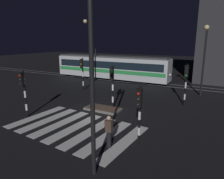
{
  "coord_description": "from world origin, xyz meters",
  "views": [
    {
      "loc": [
        7.64,
        -12.21,
        5.34
      ],
      "look_at": [
        0.02,
        2.02,
        1.4
      ],
      "focal_mm": 32.79,
      "sensor_mm": 36.0,
      "label": 1
    }
  ],
  "objects_px": {
    "traffic_light_corner_near_right": "(139,107)",
    "street_lamp_trackside_right": "(205,52)",
    "traffic_light_corner_far_right": "(186,79)",
    "street_lamp_trackside_left": "(89,45)",
    "traffic_light_corner_far_left": "(82,69)",
    "tram": "(111,67)",
    "pedestrian_waiting_at_kerb": "(109,132)",
    "traffic_light_median_centre": "(112,81)",
    "traffic_light_corner_near_left": "(23,87)",
    "street_lamp_near_kerb": "(88,57)"
  },
  "relations": [
    {
      "from": "traffic_light_corner_far_right",
      "to": "street_lamp_trackside_left",
      "type": "distance_m",
      "value": 12.41
    },
    {
      "from": "traffic_light_corner_far_right",
      "to": "traffic_light_median_centre",
      "type": "bearing_deg",
      "value": -144.62
    },
    {
      "from": "tram",
      "to": "pedestrian_waiting_at_kerb",
      "type": "bearing_deg",
      "value": -61.72
    },
    {
      "from": "traffic_light_median_centre",
      "to": "street_lamp_near_kerb",
      "type": "relative_size",
      "value": 0.45
    },
    {
      "from": "traffic_light_corner_near_right",
      "to": "pedestrian_waiting_at_kerb",
      "type": "height_order",
      "value": "traffic_light_corner_near_right"
    },
    {
      "from": "traffic_light_corner_far_right",
      "to": "street_lamp_trackside_left",
      "type": "height_order",
      "value": "street_lamp_trackside_left"
    },
    {
      "from": "tram",
      "to": "pedestrian_waiting_at_kerb",
      "type": "height_order",
      "value": "tram"
    },
    {
      "from": "traffic_light_corner_near_left",
      "to": "traffic_light_corner_far_right",
      "type": "relative_size",
      "value": 0.96
    },
    {
      "from": "traffic_light_corner_near_right",
      "to": "tram",
      "type": "distance_m",
      "value": 17.95
    },
    {
      "from": "traffic_light_corner_near_left",
      "to": "street_lamp_trackside_left",
      "type": "xyz_separation_m",
      "value": [
        -2.26,
        11.37,
        2.57
      ]
    },
    {
      "from": "traffic_light_corner_far_left",
      "to": "pedestrian_waiting_at_kerb",
      "type": "height_order",
      "value": "traffic_light_corner_far_left"
    },
    {
      "from": "traffic_light_corner_far_left",
      "to": "pedestrian_waiting_at_kerb",
      "type": "relative_size",
      "value": 2.02
    },
    {
      "from": "tram",
      "to": "street_lamp_trackside_left",
      "type": "bearing_deg",
      "value": -102.04
    },
    {
      "from": "traffic_light_corner_near_right",
      "to": "street_lamp_trackside_right",
      "type": "height_order",
      "value": "street_lamp_trackside_right"
    },
    {
      "from": "street_lamp_trackside_left",
      "to": "traffic_light_corner_far_left",
      "type": "bearing_deg",
      "value": -69.8
    },
    {
      "from": "street_lamp_trackside_left",
      "to": "traffic_light_corner_near_right",
      "type": "bearing_deg",
      "value": -46.48
    },
    {
      "from": "street_lamp_trackside_left",
      "to": "tram",
      "type": "height_order",
      "value": "street_lamp_trackside_left"
    },
    {
      "from": "traffic_light_corner_far_right",
      "to": "street_lamp_trackside_left",
      "type": "bearing_deg",
      "value": 163.89
    },
    {
      "from": "street_lamp_trackside_right",
      "to": "street_lamp_trackside_left",
      "type": "relative_size",
      "value": 0.87
    },
    {
      "from": "traffic_light_corner_near_left",
      "to": "traffic_light_median_centre",
      "type": "distance_m",
      "value": 6.38
    },
    {
      "from": "traffic_light_corner_far_left",
      "to": "street_lamp_near_kerb",
      "type": "height_order",
      "value": "street_lamp_near_kerb"
    },
    {
      "from": "traffic_light_corner_near_left",
      "to": "street_lamp_trackside_left",
      "type": "height_order",
      "value": "street_lamp_trackside_left"
    },
    {
      "from": "street_lamp_near_kerb",
      "to": "street_lamp_trackside_left",
      "type": "relative_size",
      "value": 1.0
    },
    {
      "from": "traffic_light_corner_near_left",
      "to": "street_lamp_near_kerb",
      "type": "height_order",
      "value": "street_lamp_near_kerb"
    },
    {
      "from": "street_lamp_trackside_right",
      "to": "traffic_light_corner_near_left",
      "type": "bearing_deg",
      "value": -131.18
    },
    {
      "from": "pedestrian_waiting_at_kerb",
      "to": "traffic_light_corner_near_right",
      "type": "bearing_deg",
      "value": 43.4
    },
    {
      "from": "traffic_light_corner_near_right",
      "to": "street_lamp_trackside_right",
      "type": "bearing_deg",
      "value": 80.54
    },
    {
      "from": "traffic_light_corner_near_left",
      "to": "tram",
      "type": "relative_size",
      "value": 0.21
    },
    {
      "from": "traffic_light_median_centre",
      "to": "traffic_light_corner_far_left",
      "type": "distance_m",
      "value": 6.83
    },
    {
      "from": "traffic_light_corner_near_right",
      "to": "traffic_light_corner_near_left",
      "type": "bearing_deg",
      "value": -178.81
    },
    {
      "from": "traffic_light_corner_far_right",
      "to": "tram",
      "type": "distance_m",
      "value": 13.04
    },
    {
      "from": "traffic_light_corner_near_left",
      "to": "pedestrian_waiting_at_kerb",
      "type": "relative_size",
      "value": 1.94
    },
    {
      "from": "street_lamp_trackside_right",
      "to": "street_lamp_trackside_left",
      "type": "height_order",
      "value": "street_lamp_trackside_left"
    },
    {
      "from": "street_lamp_trackside_left",
      "to": "tram",
      "type": "relative_size",
      "value": 0.47
    },
    {
      "from": "traffic_light_median_centre",
      "to": "traffic_light_corner_far_left",
      "type": "bearing_deg",
      "value": 145.89
    },
    {
      "from": "traffic_light_median_centre",
      "to": "tram",
      "type": "relative_size",
      "value": 0.21
    },
    {
      "from": "traffic_light_corner_near_right",
      "to": "tram",
      "type": "height_order",
      "value": "tram"
    },
    {
      "from": "traffic_light_corner_far_left",
      "to": "street_lamp_near_kerb",
      "type": "bearing_deg",
      "value": -52.7
    },
    {
      "from": "traffic_light_corner_near_right",
      "to": "pedestrian_waiting_at_kerb",
      "type": "bearing_deg",
      "value": -136.6
    },
    {
      "from": "traffic_light_corner_far_right",
      "to": "pedestrian_waiting_at_kerb",
      "type": "relative_size",
      "value": 2.02
    },
    {
      "from": "traffic_light_corner_far_left",
      "to": "tram",
      "type": "distance_m",
      "value": 6.87
    },
    {
      "from": "street_lamp_trackside_right",
      "to": "street_lamp_near_kerb",
      "type": "bearing_deg",
      "value": -99.87
    },
    {
      "from": "traffic_light_median_centre",
      "to": "street_lamp_trackside_right",
      "type": "bearing_deg",
      "value": 51.41
    },
    {
      "from": "traffic_light_median_centre",
      "to": "traffic_light_corner_far_right",
      "type": "bearing_deg",
      "value": 35.38
    },
    {
      "from": "traffic_light_corner_far_right",
      "to": "traffic_light_corner_near_left",
      "type": "bearing_deg",
      "value": -139.64
    },
    {
      "from": "traffic_light_corner_near_left",
      "to": "tram",
      "type": "distance_m",
      "value": 15.27
    },
    {
      "from": "traffic_light_corner_far_right",
      "to": "traffic_light_corner_near_right",
      "type": "bearing_deg",
      "value": -97.56
    },
    {
      "from": "traffic_light_corner_far_left",
      "to": "traffic_light_corner_far_right",
      "type": "bearing_deg",
      "value": -1.89
    },
    {
      "from": "traffic_light_corner_far_left",
      "to": "street_lamp_trackside_left",
      "type": "xyz_separation_m",
      "value": [
        -1.11,
        3.02,
        2.48
      ]
    },
    {
      "from": "street_lamp_near_kerb",
      "to": "tram",
      "type": "xyz_separation_m",
      "value": [
        -9.14,
        18.45,
        -3.01
      ]
    }
  ]
}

